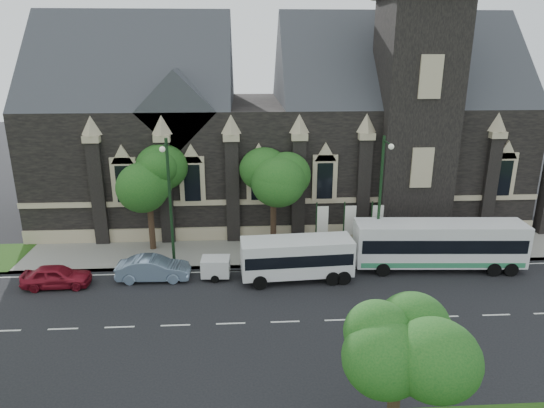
{
  "coord_description": "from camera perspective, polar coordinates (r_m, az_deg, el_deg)",
  "views": [
    {
      "loc": [
        0.89,
        -23.16,
        14.34
      ],
      "look_at": [
        2.63,
        6.0,
        4.91
      ],
      "focal_mm": 31.77,
      "sensor_mm": 36.0,
      "label": 1
    }
  ],
  "objects": [
    {
      "name": "ground",
      "position": [
        27.26,
        -4.92,
        -13.93
      ],
      "size": [
        160.0,
        160.0,
        0.0
      ],
      "primitive_type": "plane",
      "color": "black",
      "rests_on": "ground"
    },
    {
      "name": "sidewalk",
      "position": [
        35.65,
        -4.59,
        -5.76
      ],
      "size": [
        80.0,
        5.0,
        0.15
      ],
      "primitive_type": "cube",
      "color": "gray",
      "rests_on": "ground"
    },
    {
      "name": "museum",
      "position": [
        42.6,
        2.34,
        9.54
      ],
      "size": [
        40.0,
        17.7,
        29.9
      ],
      "color": "black",
      "rests_on": "ground"
    },
    {
      "name": "tree_park_east",
      "position": [
        17.72,
        15.15,
        -16.09
      ],
      "size": [
        3.4,
        3.4,
        6.28
      ],
      "color": "black",
      "rests_on": "ground"
    },
    {
      "name": "tree_walk_right",
      "position": [
        35.01,
        0.49,
        3.79
      ],
      "size": [
        4.08,
        4.08,
        7.8
      ],
      "color": "black",
      "rests_on": "ground"
    },
    {
      "name": "tree_walk_left",
      "position": [
        35.58,
        -14.17,
        3.33
      ],
      "size": [
        3.91,
        3.91,
        7.64
      ],
      "color": "black",
      "rests_on": "ground"
    },
    {
      "name": "street_lamp_near",
      "position": [
        32.92,
        12.8,
        1.14
      ],
      "size": [
        0.36,
        1.88,
        9.0
      ],
      "color": "black",
      "rests_on": "ground"
    },
    {
      "name": "street_lamp_mid",
      "position": [
        32.01,
        -12.06,
        0.72
      ],
      "size": [
        0.36,
        1.88,
        9.0
      ],
      "color": "black",
      "rests_on": "ground"
    },
    {
      "name": "banner_flag_left",
      "position": [
        34.74,
        5.74,
        -2.35
      ],
      "size": [
        0.9,
        0.1,
        4.0
      ],
      "color": "black",
      "rests_on": "ground"
    },
    {
      "name": "banner_flag_center",
      "position": [
        35.1,
        8.97,
        -2.26
      ],
      "size": [
        0.9,
        0.1,
        4.0
      ],
      "color": "black",
      "rests_on": "ground"
    },
    {
      "name": "banner_flag_right",
      "position": [
        35.58,
        12.12,
        -2.17
      ],
      "size": [
        0.9,
        0.1,
        4.0
      ],
      "color": "black",
      "rests_on": "ground"
    },
    {
      "name": "tour_coach",
      "position": [
        34.5,
        19.2,
        -4.48
      ],
      "size": [
        11.42,
        3.17,
        3.3
      ],
      "rotation": [
        0.0,
        0.0,
        -0.06
      ],
      "color": "silver",
      "rests_on": "ground"
    },
    {
      "name": "shuttle_bus",
      "position": [
        31.23,
        2.99,
        -6.22
      ],
      "size": [
        7.28,
        2.92,
        2.76
      ],
      "rotation": [
        0.0,
        0.0,
        0.06
      ],
      "color": "silver",
      "rests_on": "ground"
    },
    {
      "name": "box_trailer",
      "position": [
        31.86,
        -6.68,
        -7.4
      ],
      "size": [
        2.67,
        1.57,
        1.41
      ],
      "rotation": [
        0.0,
        0.0,
        -0.05
      ],
      "color": "silver",
      "rests_on": "ground"
    },
    {
      "name": "sedan",
      "position": [
        32.4,
        -13.87,
        -7.44
      ],
      "size": [
        4.71,
        1.69,
        1.55
      ],
      "primitive_type": "imported",
      "rotation": [
        0.0,
        0.0,
        1.56
      ],
      "color": "#7890AE",
      "rests_on": "ground"
    },
    {
      "name": "car_far_red",
      "position": [
        33.48,
        -24.16,
        -7.82
      ],
      "size": [
        4.23,
        1.79,
        1.43
      ],
      "primitive_type": "imported",
      "rotation": [
        0.0,
        0.0,
        1.6
      ],
      "color": "maroon",
      "rests_on": "ground"
    }
  ]
}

